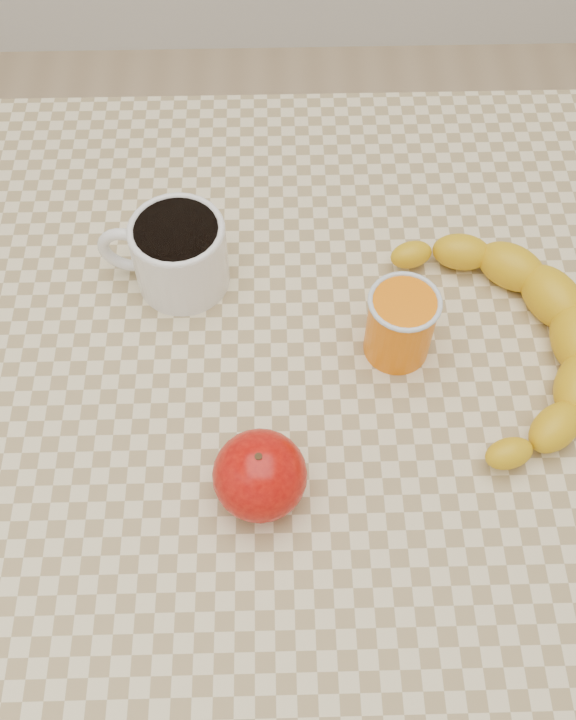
{
  "coord_description": "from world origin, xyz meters",
  "views": [
    {
      "loc": [
        -0.01,
        -0.4,
        1.41
      ],
      "look_at": [
        0.0,
        0.0,
        0.77
      ],
      "focal_mm": 40.0,
      "sensor_mm": 36.0,
      "label": 1
    }
  ],
  "objects_px": {
    "table": "(288,413)",
    "banana": "(507,338)",
    "coffee_mug": "(177,252)",
    "orange_juice_glass": "(400,324)",
    "apple": "(260,475)"
  },
  "relations": [
    {
      "from": "coffee_mug",
      "to": "banana",
      "type": "relative_size",
      "value": 0.42
    },
    {
      "from": "apple",
      "to": "orange_juice_glass",
      "type": "bearing_deg",
      "value": 48.24
    },
    {
      "from": "table",
      "to": "banana",
      "type": "distance_m",
      "value": 0.24
    },
    {
      "from": "coffee_mug",
      "to": "orange_juice_glass",
      "type": "distance_m",
      "value": 0.23
    },
    {
      "from": "coffee_mug",
      "to": "apple",
      "type": "distance_m",
      "value": 0.25
    },
    {
      "from": "table",
      "to": "orange_juice_glass",
      "type": "xyz_separation_m",
      "value": [
        0.11,
        0.02,
        0.13
      ]
    },
    {
      "from": "coffee_mug",
      "to": "orange_juice_glass",
      "type": "relative_size",
      "value": 1.74
    },
    {
      "from": "orange_juice_glass",
      "to": "banana",
      "type": "height_order",
      "value": "orange_juice_glass"
    },
    {
      "from": "coffee_mug",
      "to": "orange_juice_glass",
      "type": "bearing_deg",
      "value": -22.9
    },
    {
      "from": "table",
      "to": "banana",
      "type": "xyz_separation_m",
      "value": [
        0.21,
        0.02,
        0.11
      ]
    },
    {
      "from": "apple",
      "to": "banana",
      "type": "bearing_deg",
      "value": 31.03
    },
    {
      "from": "coffee_mug",
      "to": "orange_juice_glass",
      "type": "xyz_separation_m",
      "value": [
        0.21,
        -0.09,
        -0.0
      ]
    },
    {
      "from": "table",
      "to": "coffee_mug",
      "type": "bearing_deg",
      "value": 133.25
    },
    {
      "from": "orange_juice_glass",
      "to": "apple",
      "type": "xyz_separation_m",
      "value": [
        -0.13,
        -0.15,
        -0.0
      ]
    },
    {
      "from": "table",
      "to": "orange_juice_glass",
      "type": "bearing_deg",
      "value": 12.74
    }
  ]
}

